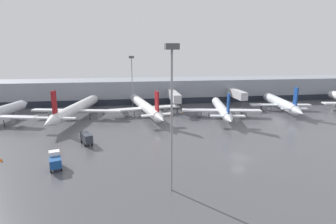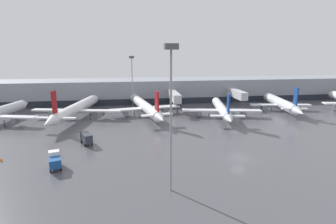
# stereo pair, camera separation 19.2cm
# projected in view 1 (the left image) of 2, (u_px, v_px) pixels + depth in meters

# --- Properties ---
(ground_plane) EXTENTS (320.00, 320.00, 0.00)m
(ground_plane) POSITION_uv_depth(u_px,v_px,m) (239.00, 158.00, 51.14)
(ground_plane) COLOR #4C4C51
(terminal_building) EXTENTS (160.00, 31.71, 9.00)m
(terminal_building) POSITION_uv_depth(u_px,v_px,m) (181.00, 90.00, 109.73)
(terminal_building) COLOR gray
(terminal_building) RESTS_ON ground_plane
(parked_jet_1) EXTENTS (24.75, 31.49, 9.14)m
(parked_jet_1) POSITION_uv_depth(u_px,v_px,m) (222.00, 109.00, 81.84)
(parked_jet_1) COLOR silver
(parked_jet_1) RESTS_ON ground_plane
(parked_jet_2) EXTENTS (20.83, 32.71, 9.54)m
(parked_jet_2) POSITION_uv_depth(u_px,v_px,m) (281.00, 103.00, 91.02)
(parked_jet_2) COLOR silver
(parked_jet_2) RESTS_ON ground_plane
(parked_jet_3) EXTENTS (27.25, 37.81, 10.61)m
(parked_jet_3) POSITION_uv_depth(u_px,v_px,m) (76.00, 109.00, 79.62)
(parked_jet_3) COLOR white
(parked_jet_3) RESTS_ON ground_plane
(parked_jet_5) EXTENTS (23.13, 38.45, 9.71)m
(parked_jet_5) POSITION_uv_depth(u_px,v_px,m) (145.00, 107.00, 84.33)
(parked_jet_5) COLOR white
(parked_jet_5) RESTS_ON ground_plane
(service_truck_0) EXTENTS (2.94, 4.29, 2.91)m
(service_truck_0) POSITION_uv_depth(u_px,v_px,m) (55.00, 160.00, 46.05)
(service_truck_0) COLOR #19478C
(service_truck_0) RESTS_ON ground_plane
(service_truck_1) EXTENTS (3.30, 4.64, 2.54)m
(service_truck_1) POSITION_uv_depth(u_px,v_px,m) (86.00, 138.00, 58.04)
(service_truck_1) COLOR #2D333D
(service_truck_1) RESTS_ON ground_plane
(traffic_cone_0) EXTENTS (0.40, 0.40, 0.72)m
(traffic_cone_0) POSITION_uv_depth(u_px,v_px,m) (182.00, 112.00, 88.28)
(traffic_cone_0) COLOR orange
(traffic_cone_0) RESTS_ON ground_plane
(traffic_cone_1) EXTENTS (0.38, 0.38, 0.64)m
(traffic_cone_1) POSITION_uv_depth(u_px,v_px,m) (170.00, 116.00, 81.91)
(traffic_cone_1) COLOR orange
(traffic_cone_1) RESTS_ON ground_plane
(traffic_cone_2) EXTENTS (0.50, 0.50, 0.73)m
(traffic_cone_2) POSITION_uv_depth(u_px,v_px,m) (1.00, 160.00, 49.30)
(traffic_cone_2) COLOR orange
(traffic_cone_2) RESTS_ON ground_plane
(apron_light_mast_1) EXTENTS (1.80, 1.80, 21.29)m
(apron_light_mast_1) POSITION_uv_depth(u_px,v_px,m) (172.00, 80.00, 35.43)
(apron_light_mast_1) COLOR gray
(apron_light_mast_1) RESTS_ON ground_plane
(apron_light_mast_2) EXTENTS (1.80, 1.80, 18.57)m
(apron_light_mast_2) POSITION_uv_depth(u_px,v_px,m) (132.00, 67.00, 93.18)
(apron_light_mast_2) COLOR gray
(apron_light_mast_2) RESTS_ON ground_plane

